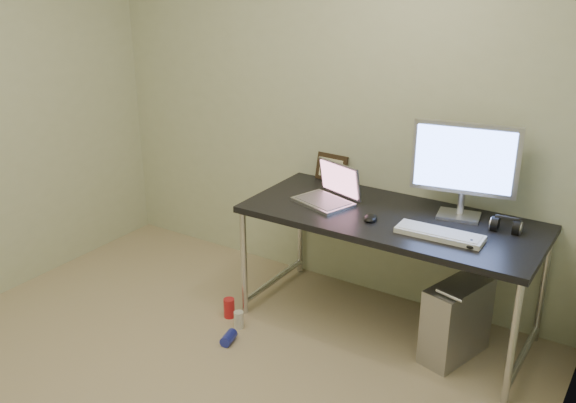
{
  "coord_description": "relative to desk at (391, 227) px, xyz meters",
  "views": [
    {
      "loc": [
        2.01,
        -1.9,
        2.2
      ],
      "look_at": [
        0.15,
        1.02,
        0.85
      ],
      "focal_mm": 40.0,
      "sensor_mm": 36.0,
      "label": 1
    }
  ],
  "objects": [
    {
      "name": "can_blue",
      "position": [
        -0.71,
        -0.68,
        -0.65
      ],
      "size": [
        0.09,
        0.13,
        0.07
      ],
      "primitive_type": "cylinder",
      "rotation": [
        1.57,
        0.0,
        0.22
      ],
      "color": "#232CAD",
      "rests_on": "ground"
    },
    {
      "name": "desk",
      "position": [
        0.0,
        0.0,
        0.0
      ],
      "size": [
        1.75,
        0.77,
        0.75
      ],
      "color": "black",
      "rests_on": "ground"
    },
    {
      "name": "cable_b",
      "position": [
        0.51,
        0.31,
        -0.3
      ],
      "size": [
        0.02,
        0.11,
        0.71
      ],
      "primitive_type": "cylinder",
      "rotation": [
        0.14,
        0.0,
        0.09
      ],
      "color": "black",
      "rests_on": "ground"
    },
    {
      "name": "mouse_left",
      "position": [
        -0.08,
        -0.12,
        0.09
      ],
      "size": [
        0.11,
        0.14,
        0.04
      ],
      "primitive_type": "ellipsoid",
      "rotation": [
        0.0,
        0.0,
        0.27
      ],
      "color": "black",
      "rests_on": "desk"
    },
    {
      "name": "keyboard",
      "position": [
        0.34,
        -0.13,
        0.09
      ],
      "size": [
        0.48,
        0.17,
        0.03
      ],
      "primitive_type": "cube",
      "rotation": [
        0.0,
        0.0,
        0.03
      ],
      "color": "silver",
      "rests_on": "desk"
    },
    {
      "name": "tower_computer",
      "position": [
        0.47,
        -0.07,
        -0.45
      ],
      "size": [
        0.31,
        0.48,
        0.49
      ],
      "rotation": [
        0.0,
        0.0,
        -0.28
      ],
      "color": "#A7A7AC",
      "rests_on": "ground"
    },
    {
      "name": "can_white",
      "position": [
        -0.76,
        -0.51,
        -0.62
      ],
      "size": [
        0.08,
        0.08,
        0.11
      ],
      "primitive_type": "cylinder",
      "rotation": [
        0.0,
        0.0,
        0.35
      ],
      "color": "silver",
      "rests_on": "ground"
    },
    {
      "name": "laptop",
      "position": [
        -0.42,
        0.01,
        0.13
      ],
      "size": [
        0.41,
        0.37,
        0.24
      ],
      "rotation": [
        0.0,
        0.0,
        -0.32
      ],
      "color": "silver",
      "rests_on": "desk"
    },
    {
      "name": "monitor",
      "position": [
        0.34,
        0.2,
        0.4
      ],
      "size": [
        0.6,
        0.21,
        0.56
      ],
      "rotation": [
        0.0,
        0.0,
        0.18
      ],
      "color": "silver",
      "rests_on": "desk"
    },
    {
      "name": "picture_frame",
      "position": [
        -0.6,
        0.35,
        0.16
      ],
      "size": [
        0.23,
        0.08,
        0.19
      ],
      "primitive_type": "cube",
      "rotation": [
        -0.21,
        0.0,
        -0.05
      ],
      "color": "black",
      "rests_on": "desk"
    },
    {
      "name": "wall_back",
      "position": [
        -0.65,
        0.38,
        0.57
      ],
      "size": [
        3.5,
        0.02,
        2.5
      ],
      "primitive_type": "cube",
      "color": "beige",
      "rests_on": "ground"
    },
    {
      "name": "mouse_right",
      "position": [
        0.52,
        -0.15,
        0.09
      ],
      "size": [
        0.11,
        0.14,
        0.04
      ],
      "primitive_type": "ellipsoid",
      "rotation": [
        0.0,
        0.0,
        0.28
      ],
      "color": "black",
      "rests_on": "desk"
    },
    {
      "name": "wall_right",
      "position": [
        1.1,
        -1.37,
        0.57
      ],
      "size": [
        0.02,
        3.5,
        2.5
      ],
      "primitive_type": "cube",
      "color": "beige",
      "rests_on": "ground"
    },
    {
      "name": "webcam",
      "position": [
        -0.45,
        0.26,
        0.16
      ],
      "size": [
        0.04,
        0.03,
        0.12
      ],
      "rotation": [
        0.0,
        0.0,
        -0.08
      ],
      "color": "silver",
      "rests_on": "desk"
    },
    {
      "name": "headphones",
      "position": [
        0.62,
        0.14,
        0.1
      ],
      "size": [
        0.16,
        0.1,
        0.11
      ],
      "rotation": [
        0.0,
        0.0,
        0.08
      ],
      "color": "black",
      "rests_on": "desk"
    },
    {
      "name": "cable_a",
      "position": [
        0.42,
        0.33,
        -0.28
      ],
      "size": [
        0.01,
        0.16,
        0.69
      ],
      "primitive_type": "cylinder",
      "rotation": [
        0.21,
        0.0,
        0.0
      ],
      "color": "black",
      "rests_on": "ground"
    },
    {
      "name": "can_red",
      "position": [
        -0.89,
        -0.44,
        -0.61
      ],
      "size": [
        0.07,
        0.07,
        0.13
      ],
      "primitive_type": "cylinder",
      "rotation": [
        0.0,
        0.0,
        -0.04
      ],
      "color": "red",
      "rests_on": "ground"
    }
  ]
}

